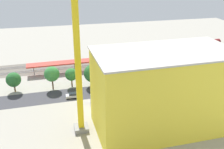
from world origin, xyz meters
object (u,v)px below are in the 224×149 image
at_px(tower_crane, 76,49).
at_px(street_tree_0, 52,74).
at_px(parked_car_0, 187,84).
at_px(parked_car_2, 144,89).
at_px(traffic_light, 142,80).
at_px(parked_car_1, 167,86).
at_px(platform_canopy_near, 94,60).
at_px(street_tree_3, 182,65).
at_px(construction_building, 162,92).
at_px(parked_car_4, 98,93).
at_px(street_tree_1, 13,80).
at_px(locomotive, 151,52).
at_px(street_tree_4, 93,73).
at_px(parked_car_5, 73,96).
at_px(box_truck_0, 106,98).
at_px(street_tree_2, 150,63).
at_px(passenger_coach, 202,46).
at_px(parked_car_3, 121,91).
at_px(street_tree_5, 71,75).

xyz_separation_m(tower_crane, street_tree_0, (6.00, -27.84, -16.99)).
bearing_deg(parked_car_0, tower_crane, 26.19).
xyz_separation_m(parked_car_2, traffic_light, (0.93, 1.06, 3.85)).
bearing_deg(parked_car_1, tower_crane, 31.75).
xyz_separation_m(platform_canopy_near, street_tree_3, (-30.56, 14.89, 0.95)).
relative_size(parked_car_2, construction_building, 0.14).
height_order(platform_canopy_near, traffic_light, traffic_light).
bearing_deg(parked_car_4, platform_canopy_near, -96.51).
distance_m(street_tree_0, street_tree_1, 12.50).
height_order(locomotive, street_tree_1, street_tree_1).
bearing_deg(street_tree_1, platform_canopy_near, -154.53).
relative_size(locomotive, street_tree_4, 1.83).
bearing_deg(parked_car_1, traffic_light, 8.04).
bearing_deg(parked_car_1, parked_car_4, 0.12).
relative_size(parked_car_1, parked_car_2, 0.92).
xyz_separation_m(parked_car_2, street_tree_0, (29.57, -8.24, 4.75)).
xyz_separation_m(locomotive, parked_car_5, (38.49, 32.24, -1.00)).
relative_size(platform_canopy_near, construction_building, 1.55).
bearing_deg(box_truck_0, platform_canopy_near, -92.15).
xyz_separation_m(parked_car_5, tower_crane, (0.04, 19.99, 21.74)).
bearing_deg(street_tree_2, passenger_coach, -145.79).
distance_m(parked_car_2, street_tree_3, 19.69).
bearing_deg(parked_car_4, tower_crane, 68.11).
bearing_deg(street_tree_0, platform_canopy_near, -138.49).
bearing_deg(box_truck_0, parked_car_3, -138.48).
relative_size(parked_car_2, box_truck_0, 0.51).
bearing_deg(traffic_light, street_tree_0, -18.00).
relative_size(box_truck_0, street_tree_5, 1.33).
distance_m(locomotive, construction_building, 56.78).
bearing_deg(construction_building, traffic_light, -97.00).
relative_size(parked_car_4, street_tree_2, 0.49).
distance_m(locomotive, parked_car_4, 44.56).
xyz_separation_m(parked_car_0, traffic_light, (16.97, 0.96, 3.85)).
bearing_deg(parked_car_0, passenger_coach, -126.57).
bearing_deg(platform_canopy_near, tower_crane, 76.05).
bearing_deg(locomotive, parked_car_1, 78.78).
distance_m(street_tree_1, street_tree_5, 18.90).
relative_size(locomotive, parked_car_2, 3.20).
bearing_deg(platform_canopy_near, traffic_light, 116.78).
relative_size(platform_canopy_near, box_truck_0, 5.81).
bearing_deg(locomotive, platform_canopy_near, 19.20).
relative_size(parked_car_0, street_tree_1, 0.71).
xyz_separation_m(parked_car_4, tower_crane, (7.96, 19.82, 21.76)).
relative_size(parked_car_5, street_tree_1, 0.67).
bearing_deg(street_tree_0, parked_car_2, 164.42).
height_order(tower_crane, street_tree_2, tower_crane).
distance_m(platform_canopy_near, locomotive, 29.70).
distance_m(platform_canopy_near, passenger_coach, 54.24).
height_order(parked_car_4, street_tree_3, street_tree_3).
height_order(platform_canopy_near, street_tree_0, street_tree_0).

